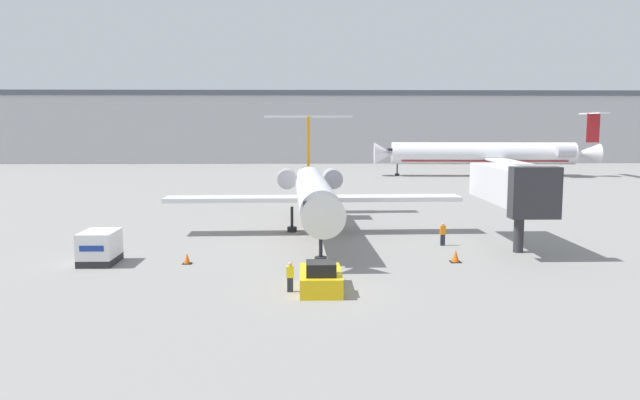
% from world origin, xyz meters
% --- Properties ---
extents(ground_plane, '(600.00, 600.00, 0.00)m').
position_xyz_m(ground_plane, '(0.00, 0.00, 0.00)').
color(ground_plane, gray).
extents(terminal_building, '(180.00, 16.80, 16.83)m').
position_xyz_m(terminal_building, '(0.00, 120.00, 8.44)').
color(terminal_building, '#B2B2B7').
rests_on(terminal_building, ground).
extents(airplane_main, '(24.30, 27.92, 9.82)m').
position_xyz_m(airplane_main, '(-0.40, 18.60, 3.52)').
color(airplane_main, silver).
rests_on(airplane_main, ground).
extents(pushback_tug, '(2.23, 4.24, 1.74)m').
position_xyz_m(pushback_tug, '(-0.27, 0.43, 0.64)').
color(pushback_tug, yellow).
rests_on(pushback_tug, ground).
extents(luggage_cart, '(2.13, 3.09, 2.11)m').
position_xyz_m(luggage_cart, '(-14.33, 7.34, 1.06)').
color(luggage_cart, '#232326').
rests_on(luggage_cart, ground).
extents(worker_near_tug, '(0.40, 0.24, 1.63)m').
position_xyz_m(worker_near_tug, '(-1.91, 0.15, 0.84)').
color(worker_near_tug, '#232838').
rests_on(worker_near_tug, ground).
extents(worker_by_wing, '(0.40, 0.24, 1.72)m').
position_xyz_m(worker_by_wing, '(9.11, 12.79, 0.90)').
color(worker_by_wing, '#232838').
rests_on(worker_by_wing, ground).
extents(traffic_cone_left, '(0.58, 0.58, 0.71)m').
position_xyz_m(traffic_cone_left, '(-8.70, 7.11, 0.34)').
color(traffic_cone_left, black).
rests_on(traffic_cone_left, ground).
extents(traffic_cone_right, '(0.70, 0.70, 0.83)m').
position_xyz_m(traffic_cone_right, '(8.70, 7.15, 0.40)').
color(traffic_cone_right, black).
rests_on(traffic_cone_right, ground).
extents(airplane_parked_far_left, '(39.12, 38.93, 10.97)m').
position_xyz_m(airplane_parked_far_left, '(30.93, 75.64, 3.93)').
color(airplane_parked_far_left, white).
rests_on(airplane_parked_far_left, ground).
extents(jet_bridge, '(3.20, 11.80, 6.19)m').
position_xyz_m(jet_bridge, '(13.88, 12.48, 4.45)').
color(jet_bridge, '#2D2D33').
rests_on(jet_bridge, ground).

